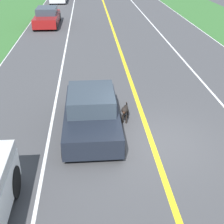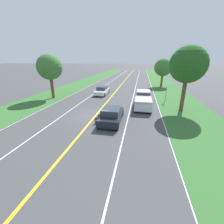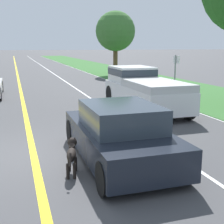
% 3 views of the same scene
% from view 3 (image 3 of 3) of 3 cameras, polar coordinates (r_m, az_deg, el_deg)
% --- Properties ---
extents(ground_plane, '(400.00, 400.00, 0.00)m').
position_cam_3_polar(ground_plane, '(8.40, -14.17, -7.55)').
color(ground_plane, '#424244').
extents(centre_divider_line, '(0.18, 160.00, 0.01)m').
position_cam_3_polar(centre_divider_line, '(8.40, -14.17, -7.52)').
color(centre_divider_line, yellow).
rests_on(centre_divider_line, ground).
extents(lane_dash_same_dir, '(0.10, 160.00, 0.01)m').
position_cam_3_polar(lane_dash_same_dir, '(9.24, 8.13, -5.46)').
color(lane_dash_same_dir, white).
rests_on(lane_dash_same_dir, ground).
extents(ego_car, '(1.91, 4.29, 1.42)m').
position_cam_3_polar(ego_car, '(7.57, 1.31, -4.08)').
color(ego_car, black).
rests_on(ego_car, ground).
extents(dog, '(0.39, 1.10, 0.75)m').
position_cam_3_polar(dog, '(6.93, -7.39, -7.45)').
color(dog, black).
rests_on(dog, ground).
extents(pickup_truck, '(2.00, 5.47, 1.80)m').
position_cam_3_polar(pickup_truck, '(13.77, 5.60, 4.31)').
color(pickup_truck, silver).
rests_on(pickup_truck, ground).
extents(roadside_tree_right_far, '(3.74, 3.74, 5.98)m').
position_cam_3_polar(roadside_tree_right_far, '(30.39, 0.64, 14.53)').
color(roadside_tree_right_far, brown).
rests_on(roadside_tree_right_far, ground).
extents(street_sign, '(0.11, 0.64, 2.27)m').
position_cam_3_polar(street_sign, '(17.60, 11.51, 7.50)').
color(street_sign, gray).
rests_on(street_sign, ground).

